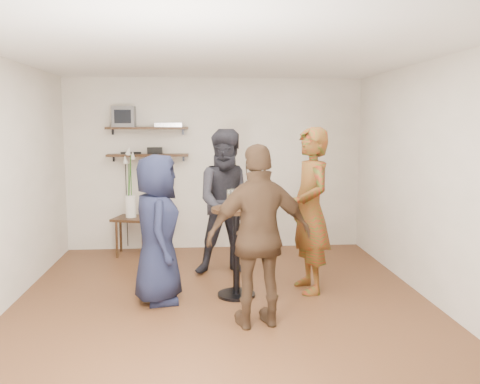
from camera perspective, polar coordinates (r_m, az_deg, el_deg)
name	(u,v)px	position (r m, az deg, el deg)	size (l,w,h in m)	color
room	(222,183)	(5.30, -1.99, 1.00)	(4.58, 5.08, 2.68)	#4A2517
shelf_upper	(147,128)	(7.67, -10.36, 7.07)	(1.20, 0.25, 0.04)	black
shelf_lower	(148,155)	(7.68, -10.29, 4.09)	(1.20, 0.25, 0.04)	black
crt_monitor	(124,117)	(7.71, -12.88, 8.25)	(0.32, 0.30, 0.30)	#59595B
dvd_deck	(169,125)	(7.64, -8.02, 7.48)	(0.40, 0.24, 0.06)	silver
radio	(155,151)	(7.67, -9.54, 4.61)	(0.22, 0.10, 0.10)	black
power_strip	(131,153)	(7.76, -12.15, 4.32)	(0.30, 0.05, 0.03)	black
side_table	(131,223)	(7.62, -12.12, -3.46)	(0.57, 0.57, 0.56)	black
vase_lilies	(130,195)	(7.55, -12.22, -0.32)	(0.20, 0.21, 1.05)	white
drinks_table	(236,240)	(5.63, -0.41, -5.38)	(0.55, 0.55, 1.00)	black
wine_glass_fl	(230,196)	(5.50, -1.13, -0.42)	(0.07, 0.07, 0.21)	silver
wine_glass_fr	(244,194)	(5.52, 0.42, -0.26)	(0.07, 0.07, 0.22)	silver
wine_glass_bl	(233,195)	(5.61, -0.80, -0.29)	(0.07, 0.07, 0.20)	silver
wine_glass_br	(239,196)	(5.54, -0.16, -0.42)	(0.06, 0.06, 0.19)	silver
person_plaid	(310,210)	(5.82, 7.87, -2.05)	(0.69, 0.45, 1.88)	#A41912
person_dark	(229,203)	(6.42, -1.19, -1.19)	(0.90, 0.70, 1.85)	black
person_navy	(157,229)	(5.50, -9.27, -4.14)	(0.78, 0.51, 1.60)	#151931
person_brown	(260,237)	(4.77, 2.24, -5.02)	(1.02, 0.42, 1.74)	#3F2A1B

